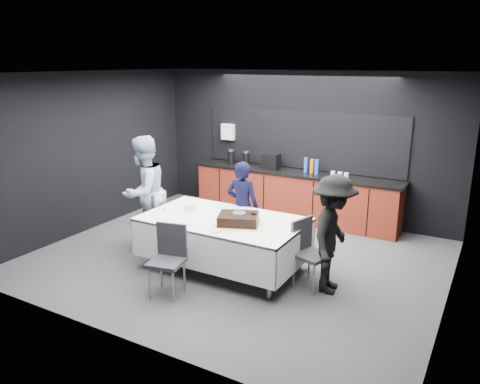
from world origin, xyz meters
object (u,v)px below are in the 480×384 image
Objects in this scene: chair_near at (169,254)px; person_left at (144,192)px; plate_stack at (190,207)px; party_table at (223,227)px; cake_assembly at (238,219)px; champagne_flute at (164,199)px; person_center at (243,207)px; chair_right at (308,248)px; chair_left at (151,215)px; person_right at (333,234)px.

person_left is (-1.35, 1.11, 0.38)m from chair_near.
chair_near reaches higher than plate_stack.
plate_stack is (-0.63, 0.09, 0.19)m from party_table.
person_left reaches higher than cake_assembly.
plate_stack is at bearing 21.37° from champagne_flute.
cake_assembly is 0.90m from person_center.
person_center is (0.56, 0.62, -0.09)m from plate_stack.
plate_stack is 1.16m from chair_near.
chair_right reaches higher than plate_stack.
chair_near is 1.69m from person_center.
chair_near is at bearing -143.88° from chair_right.
party_table is 2.51× the size of chair_right.
person_center reaches higher than party_table.
chair_right is 0.62× the size of person_center.
chair_left is 1.00× the size of chair_near.
person_right is at bearing 4.04° from champagne_flute.
person_right reaches higher than chair_near.
person_center is at bearing 21.08° from chair_left.
champagne_flute is 1.23m from person_center.
chair_left is at bearing 173.82° from party_table.
person_right reaches higher than person_center.
person_left reaches higher than person_center.
person_center reaches higher than champagne_flute.
chair_near is at bearing 114.36° from person_right.
person_right is at bearing 30.67° from chair_near.
person_center reaches higher than chair_right.
plate_stack is at bearing 85.63° from person_left.
plate_stack is 0.21× the size of chair_right.
cake_assembly reaches higher than party_table.
person_left reaches higher than party_table.
champagne_flute is 0.24× the size of chair_right.
champagne_flute reaches higher than chair_near.
person_left is at bearing 176.61° from plate_stack.
chair_left reaches higher than party_table.
chair_near is (-1.50, -1.09, 0.00)m from chair_right.
cake_assembly is 1.84m from chair_left.
party_table is 1.27m from chair_right.
person_right is (1.84, 1.09, 0.26)m from chair_near.
person_center is 0.93× the size of person_right.
person_center is at bearing 39.01° from champagne_flute.
person_left is (-0.11, -0.02, 0.38)m from chair_left.
chair_right is 1.00× the size of chair_near.
chair_near is 0.58× the size of person_right.
party_table is at bearing 88.04° from person_right.
champagne_flute is 2.62m from person_right.
cake_assembly is 3.66× the size of plate_stack.
person_center is at bearing 47.64° from plate_stack.
person_left is at bearing 140.52° from chair_near.
party_table is 2.51× the size of chair_left.
champagne_flute is at bearing 87.73° from person_right.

